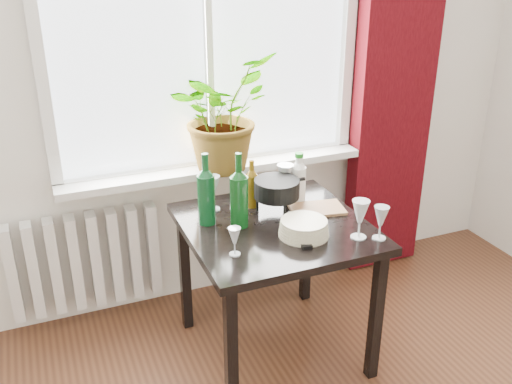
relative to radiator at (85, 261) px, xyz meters
name	(u,v)px	position (x,y,z in m)	size (l,w,h in m)	color
window	(207,22)	(0.75, 0.04, 1.22)	(1.72, 0.08, 1.62)	white
windowsill	(215,168)	(0.75, -0.03, 0.44)	(1.72, 0.20, 0.04)	silver
curtain	(396,68)	(1.87, -0.06, 0.92)	(0.50, 0.12, 2.56)	#330409
radiator	(85,261)	(0.00, 0.00, 0.00)	(0.80, 0.10, 0.55)	silver
table	(275,241)	(0.85, -0.63, 0.27)	(0.85, 0.85, 0.74)	black
potted_plant	(221,113)	(0.77, -0.09, 0.77)	(0.55, 0.48, 0.61)	#31651A
wine_bottle_left	(206,188)	(0.55, -0.49, 0.54)	(0.08, 0.08, 0.36)	#0B3D1B
wine_bottle_right	(239,190)	(0.69, -0.58, 0.55)	(0.09, 0.09, 0.37)	#0B3B12
bottle_amber	(252,184)	(0.82, -0.40, 0.49)	(0.06, 0.06, 0.25)	brown
cleaning_bottle	(298,178)	(1.06, -0.44, 0.49)	(0.08, 0.08, 0.27)	white
wineglass_front_right	(360,219)	(1.15, -0.90, 0.46)	(0.08, 0.08, 0.19)	silver
wineglass_far_right	(381,222)	(1.23, -0.94, 0.44)	(0.07, 0.07, 0.16)	silver
wineglass_back_center	(285,183)	(1.00, -0.41, 0.46)	(0.09, 0.09, 0.21)	silver
wineglass_back_left	(213,193)	(0.63, -0.36, 0.45)	(0.08, 0.08, 0.19)	silver
wineglass_front_left	(235,241)	(0.57, -0.83, 0.43)	(0.06, 0.06, 0.13)	silver
plate_stack	(304,228)	(0.92, -0.78, 0.40)	(0.23, 0.23, 0.08)	beige
fondue_pot	(277,196)	(0.91, -0.51, 0.45)	(0.26, 0.22, 0.17)	black
tv_remote	(302,240)	(0.89, -0.83, 0.37)	(0.05, 0.15, 0.02)	black
cutting_board	(317,209)	(1.10, -0.57, 0.37)	(0.27, 0.17, 0.01)	#986B45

